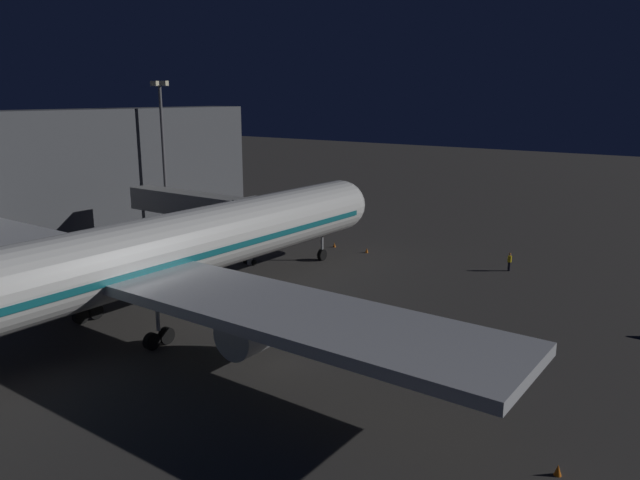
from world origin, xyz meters
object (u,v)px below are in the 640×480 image
traffic_cone_nose_port (367,250)px  traffic_cone_nose_starboard (334,245)px  airliner_at_gate (135,259)px  traffic_cone_wingtip_svc_side (558,470)px  ground_crew_walking_aft (509,261)px  apron_floodlight_mast (163,146)px  jet_bridge (208,207)px

traffic_cone_nose_port → traffic_cone_nose_starboard: (4.40, 0.00, 0.00)m
airliner_at_gate → traffic_cone_nose_port: 29.72m
airliner_at_gate → traffic_cone_wingtip_svc_side: (-31.01, 0.64, -5.05)m
ground_crew_walking_aft → traffic_cone_wingtip_svc_side: 34.78m
apron_floodlight_mast → traffic_cone_nose_port: (-27.70, -4.81, -10.62)m
airliner_at_gate → traffic_cone_wingtip_svc_side: size_ratio=109.08×
apron_floodlight_mast → jet_bridge: bearing=156.1°
airliner_at_gate → traffic_cone_wingtip_svc_side: bearing=178.8°
ground_crew_walking_aft → jet_bridge: bearing=25.4°
ground_crew_walking_aft → traffic_cone_nose_starboard: bearing=6.4°
airliner_at_gate → traffic_cone_nose_port: (-2.20, -29.21, -5.05)m
jet_bridge → traffic_cone_nose_starboard: 15.16m
ground_crew_walking_aft → traffic_cone_nose_starboard: size_ratio=3.35×
ground_crew_walking_aft → traffic_cone_nose_port: (15.35, 2.22, -0.74)m
traffic_cone_nose_starboard → traffic_cone_wingtip_svc_side: bearing=138.1°
airliner_at_gate → traffic_cone_wingtip_svc_side: 31.42m
airliner_at_gate → traffic_cone_nose_starboard: bearing=-85.7°
ground_crew_walking_aft → traffic_cone_nose_port: size_ratio=3.35×
apron_floodlight_mast → ground_crew_walking_aft: size_ratio=10.26×
jet_bridge → traffic_cone_wingtip_svc_side: bearing=156.1°
jet_bridge → traffic_cone_nose_port: jet_bridge is taller
traffic_cone_nose_port → jet_bridge: bearing=40.7°
apron_floodlight_mast → traffic_cone_nose_starboard: size_ratio=34.34×
airliner_at_gate → traffic_cone_nose_port: size_ratio=109.08×
traffic_cone_wingtip_svc_side → traffic_cone_nose_port: bearing=-46.0°
jet_bridge → airliner_at_gate: bearing=121.3°
airliner_at_gate → traffic_cone_nose_starboard: size_ratio=109.08×
traffic_cone_wingtip_svc_side → ground_crew_walking_aft: bearing=-67.2°
ground_crew_walking_aft → traffic_cone_nose_starboard: ground_crew_walking_aft is taller
apron_floodlight_mast → traffic_cone_wingtip_svc_side: size_ratio=34.34×
jet_bridge → traffic_cone_nose_port: 18.05m
airliner_at_gate → jet_bridge: bearing=-58.7°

